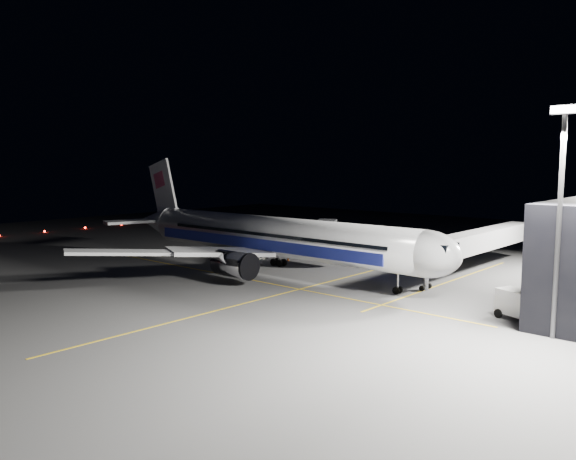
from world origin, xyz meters
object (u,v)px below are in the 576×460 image
Objects in this scene: safety_cone_a at (325,260)px; safety_cone_c at (288,259)px; floodlight_mast_south at (560,201)px; baggage_tug at (268,254)px; jet_bridge at (473,242)px; safety_cone_b at (348,264)px; airliner at (268,236)px; service_truck at (524,306)px.

safety_cone_c is (-5.08, -3.26, -0.02)m from safety_cone_a.
baggage_tug is (-49.31, 14.52, -11.64)m from floodlight_mast_south.
safety_cone_c is at bearing 11.24° from baggage_tug.
jet_bridge is 57.45× the size of safety_cone_c.
safety_cone_b is at bearing -157.26° from jet_bridge.
safety_cone_b is at bearing 60.06° from airliner.
safety_cone_c is (-10.24, -2.35, 0.01)m from safety_cone_b.
airliner is 12.96m from safety_cone_a.
baggage_tug is 14.83m from safety_cone_b.
airliner is at bearing -141.96° from jet_bridge.
jet_bridge is (23.08, 18.06, -0.58)m from airliner.
safety_cone_a is (-39.86, 17.97, -12.05)m from floodlight_mast_south.
floodlight_mast_south is 45.36m from safety_cone_a.
service_truck is at bearing -23.26° from safety_cone_b.
safety_cone_c is at bearing -167.06° from safety_cone_b.
safety_cone_b is (-16.71, -7.00, -4.30)m from jet_bridge.
airliner is at bearing 171.67° from floodlight_mast_south.
safety_cone_a is at bearing 84.21° from airliner.
jet_bridge is 1.66× the size of floodlight_mast_south.
floodlight_mast_south reaches higher than service_truck.
airliner is 94.90× the size of safety_cone_a.
service_truck is 10.48× the size of safety_cone_c.
baggage_tug is 10.07m from safety_cone_a.
service_truck is (14.14, -20.26, -2.98)m from jet_bridge.
safety_cone_a is at bearing 32.64° from safety_cone_c.
airliner is at bearing -119.94° from safety_cone_b.
airliner is 107.45× the size of safety_cone_b.
floodlight_mast_south is at bearing -8.33° from airliner.
safety_cone_c is (-41.08, 10.91, -1.30)m from service_truck.
baggage_tug is at bearing 134.08° from airliner.
floodlight_mast_south is 3.30× the size of service_truck.
jet_bridge reaches higher than safety_cone_b.
service_truck is 46.70m from baggage_tug.
floodlight_mast_south is 8.62× the size of baggage_tug.
baggage_tug is (-45.45, 10.70, -0.87)m from service_truck.
safety_cone_c is at bearing 113.97° from airliner.
floodlight_mast_south is 52.70m from baggage_tug.
jet_bridge reaches higher than baggage_tug.
safety_cone_a is at bearing 28.70° from baggage_tug.
safety_cone_c is at bearing -160.86° from jet_bridge.
safety_cone_a is at bearing 155.73° from floodlight_mast_south.
safety_cone_a reaches higher than safety_cone_c.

